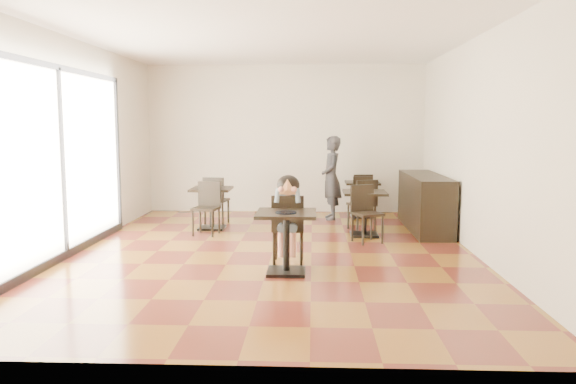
# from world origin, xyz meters

# --- Properties ---
(floor) EXTENTS (6.00, 8.00, 0.01)m
(floor) POSITION_xyz_m (0.00, 0.00, 0.00)
(floor) COLOR brown
(floor) RESTS_ON ground
(ceiling) EXTENTS (6.00, 8.00, 0.01)m
(ceiling) POSITION_xyz_m (0.00, 0.00, 3.20)
(ceiling) COLOR white
(ceiling) RESTS_ON floor
(wall_back) EXTENTS (6.00, 0.01, 3.20)m
(wall_back) POSITION_xyz_m (0.00, 4.00, 1.60)
(wall_back) COLOR beige
(wall_back) RESTS_ON floor
(wall_front) EXTENTS (6.00, 0.01, 3.20)m
(wall_front) POSITION_xyz_m (0.00, -4.00, 1.60)
(wall_front) COLOR beige
(wall_front) RESTS_ON floor
(wall_left) EXTENTS (0.01, 8.00, 3.20)m
(wall_left) POSITION_xyz_m (-3.00, 0.00, 1.60)
(wall_left) COLOR beige
(wall_left) RESTS_ON floor
(wall_right) EXTENTS (0.01, 8.00, 3.20)m
(wall_right) POSITION_xyz_m (3.00, 0.00, 1.60)
(wall_right) COLOR beige
(wall_right) RESTS_ON floor
(storefront_window) EXTENTS (0.04, 4.50, 2.60)m
(storefront_window) POSITION_xyz_m (-2.97, -0.50, 1.40)
(storefront_window) COLOR white
(storefront_window) RESTS_ON floor
(child_table) EXTENTS (0.76, 0.76, 0.80)m
(child_table) POSITION_xyz_m (0.26, -1.19, 0.40)
(child_table) COLOR black
(child_table) RESTS_ON floor
(child_chair) EXTENTS (0.43, 0.43, 0.97)m
(child_chair) POSITION_xyz_m (0.26, -0.64, 0.48)
(child_chair) COLOR black
(child_chair) RESTS_ON floor
(child) EXTENTS (0.43, 0.61, 1.22)m
(child) POSITION_xyz_m (0.26, -0.64, 0.61)
(child) COLOR gray
(child) RESTS_ON child_chair
(plate) EXTENTS (0.27, 0.27, 0.02)m
(plate) POSITION_xyz_m (0.26, -1.29, 0.81)
(plate) COLOR black
(plate) RESTS_ON child_table
(pizza_slice) EXTENTS (0.28, 0.22, 0.07)m
(pizza_slice) POSITION_xyz_m (0.26, -0.83, 1.05)
(pizza_slice) COLOR #F1C973
(pizza_slice) RESTS_ON child
(adult_patron) EXTENTS (0.47, 0.65, 1.68)m
(adult_patron) POSITION_xyz_m (0.97, 3.02, 0.84)
(adult_patron) COLOR #323237
(adult_patron) RESTS_ON floor
(cafe_table_mid) EXTENTS (0.97, 0.97, 0.77)m
(cafe_table_mid) POSITION_xyz_m (1.49, 1.33, 0.39)
(cafe_table_mid) COLOR black
(cafe_table_mid) RESTS_ON floor
(cafe_table_left) EXTENTS (0.83, 0.83, 0.76)m
(cafe_table_left) POSITION_xyz_m (-1.25, 1.84, 0.38)
(cafe_table_left) COLOR black
(cafe_table_left) RESTS_ON floor
(cafe_table_back) EXTENTS (0.77, 0.77, 0.73)m
(cafe_table_back) POSITION_xyz_m (1.62, 3.32, 0.37)
(cafe_table_back) COLOR black
(cafe_table_back) RESTS_ON floor
(chair_mid_a) EXTENTS (0.55, 0.55, 0.93)m
(chair_mid_a) POSITION_xyz_m (1.49, 1.88, 0.47)
(chair_mid_a) COLOR black
(chair_mid_a) RESTS_ON floor
(chair_mid_b) EXTENTS (0.55, 0.55, 0.93)m
(chair_mid_b) POSITION_xyz_m (1.49, 0.78, 0.47)
(chair_mid_b) COLOR black
(chair_mid_b) RESTS_ON floor
(chair_left_a) EXTENTS (0.47, 0.47, 0.92)m
(chair_left_a) POSITION_xyz_m (-1.25, 2.39, 0.46)
(chair_left_a) COLOR black
(chair_left_a) RESTS_ON floor
(chair_left_b) EXTENTS (0.47, 0.47, 0.92)m
(chair_left_b) POSITION_xyz_m (-1.25, 1.29, 0.46)
(chair_left_b) COLOR black
(chair_left_b) RESTS_ON floor
(chair_back_a) EXTENTS (0.44, 0.44, 0.88)m
(chair_back_a) POSITION_xyz_m (1.62, 3.50, 0.44)
(chair_back_a) COLOR black
(chair_back_a) RESTS_ON floor
(chair_back_b) EXTENTS (0.44, 0.44, 0.88)m
(chair_back_b) POSITION_xyz_m (1.62, 2.77, 0.44)
(chair_back_b) COLOR black
(chair_back_b) RESTS_ON floor
(service_counter) EXTENTS (0.60, 2.40, 1.00)m
(service_counter) POSITION_xyz_m (2.65, 2.00, 0.50)
(service_counter) COLOR black
(service_counter) RESTS_ON floor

